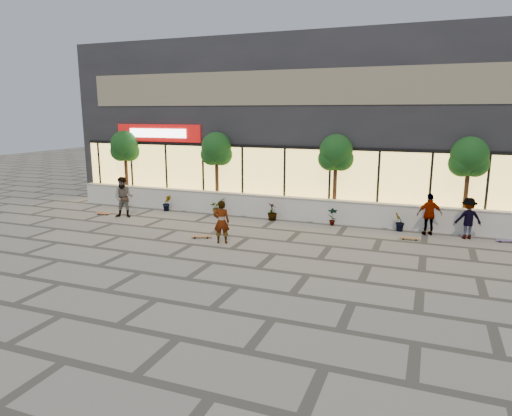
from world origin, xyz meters
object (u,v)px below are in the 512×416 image
(tree_east, at_px, (469,159))
(tree_midwest, at_px, (216,151))
(skateboard_center, at_px, (201,236))
(skateboard_right_near, at_px, (410,238))
(skateboard_left, at_px, (103,213))
(skater_center, at_px, (222,222))
(skater_right_near, at_px, (430,214))
(skateboard_right_far, at_px, (507,241))
(skater_left, at_px, (124,197))
(skater_right_far, at_px, (468,218))
(tree_west, at_px, (125,148))
(tree_mideast, at_px, (336,155))

(tree_east, bearing_deg, tree_midwest, 180.00)
(skateboard_center, distance_m, skateboard_right_near, 8.16)
(skateboard_left, bearing_deg, skater_center, -23.90)
(skater_right_near, distance_m, skateboard_right_far, 2.93)
(skater_left, relative_size, skater_right_far, 1.18)
(tree_west, bearing_deg, skater_right_near, -5.11)
(skateboard_right_near, bearing_deg, skater_left, -178.64)
(skateboard_left, relative_size, skateboard_right_far, 1.00)
(skater_right_near, xyz_separation_m, skateboard_right_near, (-0.66, -1.08, -0.77))
(skateboard_right_far, bearing_deg, tree_east, 123.79)
(skater_right_near, distance_m, skateboard_left, 14.89)
(skater_center, bearing_deg, tree_mideast, -139.68)
(tree_midwest, relative_size, skater_right_far, 2.40)
(skater_left, xyz_separation_m, skateboard_center, (5.09, -1.96, -0.88))
(skater_left, height_order, skateboard_center, skater_left)
(skater_left, distance_m, skateboard_center, 5.53)
(tree_west, distance_m, skater_center, 10.22)
(tree_west, bearing_deg, skater_left, -55.58)
(tree_mideast, relative_size, skateboard_right_near, 5.06)
(skater_right_near, distance_m, skateboard_center, 9.20)
(skater_right_far, distance_m, skateboard_right_near, 2.43)
(skateboard_right_near, bearing_deg, tree_mideast, 142.68)
(skater_left, bearing_deg, skateboard_center, -39.38)
(skater_left, height_order, skateboard_right_near, skater_left)
(skateboard_right_near, bearing_deg, skateboard_left, -179.16)
(tree_mideast, bearing_deg, skateboard_right_far, -12.14)
(skater_right_far, bearing_deg, tree_west, -22.82)
(skateboard_right_near, distance_m, skateboard_right_far, 3.62)
(tree_midwest, xyz_separation_m, skater_left, (-3.30, -3.21, -2.02))
(skateboard_right_near, bearing_deg, skater_center, -157.54)
(tree_midwest, bearing_deg, tree_west, 180.00)
(skater_right_near, xyz_separation_m, skateboard_right_far, (2.82, -0.10, -0.78))
(tree_east, height_order, skateboard_center, tree_east)
(skater_right_near, height_order, skateboard_right_far, skater_right_near)
(tree_mideast, relative_size, skateboard_right_far, 5.15)
(tree_east, height_order, skater_left, tree_east)
(skateboard_left, bearing_deg, skateboard_right_near, -3.79)
(tree_east, distance_m, skater_left, 15.28)
(tree_east, relative_size, skateboard_right_far, 5.15)
(skateboard_left, xyz_separation_m, skateboard_right_near, (14.11, 0.68, 0.00))
(tree_midwest, xyz_separation_m, skater_center, (2.84, -5.49, -2.16))
(skateboard_left, xyz_separation_m, skateboard_right_far, (17.59, 1.66, -0.00))
(tree_midwest, height_order, skater_center, tree_midwest)
(skateboard_center, distance_m, skateboard_right_far, 11.77)
(tree_east, relative_size, skateboard_center, 4.67)
(skater_left, bearing_deg, skater_right_near, -10.61)
(skater_left, height_order, skateboard_right_far, skater_left)
(tree_west, distance_m, skater_right_far, 17.26)
(tree_mideast, height_order, skateboard_right_far, tree_mideast)
(tree_east, relative_size, skater_right_near, 2.31)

